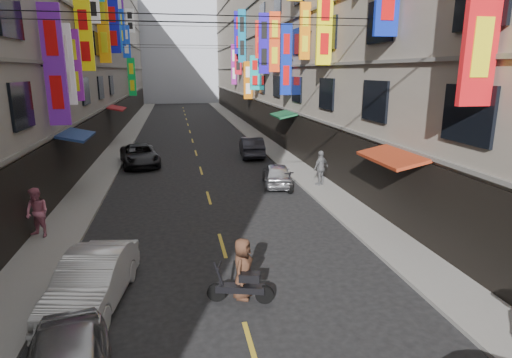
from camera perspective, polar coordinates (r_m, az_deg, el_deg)
name	(u,v)px	position (r m, az deg, el deg)	size (l,w,h in m)	color
sidewalk_left	(123,142)	(38.89, -17.36, 4.72)	(2.00, 90.00, 0.12)	slate
sidewalk_right	(258,138)	(39.34, 0.33, 5.46)	(2.00, 90.00, 0.12)	slate
building_row_left	(34,26)	(39.74, -27.44, 17.67)	(10.14, 90.00, 19.00)	gray
building_row_right	(325,31)	(40.61, 9.15, 18.91)	(10.14, 90.00, 19.00)	gray
haze_block	(179,45)	(88.31, -10.23, 17.20)	(18.00, 8.00, 22.00)	#A8ADBB
shop_signage	(194,25)	(31.41, -8.29, 19.71)	(14.00, 55.00, 12.49)	blue
street_awnings	(179,132)	(22.37, -10.18, 6.19)	(13.99, 35.20, 0.41)	#15501A
overhead_cables	(196,21)	(26.35, -7.98, 20.10)	(14.00, 38.04, 1.24)	black
lane_markings	(194,146)	(35.70, -8.25, 4.33)	(0.12, 80.20, 0.01)	gold
scooter_crossing	(241,287)	(11.75, -1.95, -14.20)	(1.77, 0.72, 1.14)	black
scooter_far_right	(284,182)	(22.20, 3.73, -0.41)	(0.64, 1.79, 1.14)	black
car_left_mid	(92,281)	(12.30, -20.99, -12.53)	(1.47, 4.22, 1.39)	silver
car_left_far	(140,155)	(29.06, -15.26, 3.08)	(2.26, 4.90, 1.36)	black
car_right_mid	(277,174)	(23.09, 2.80, 0.63)	(1.47, 3.65, 1.24)	#B9B9BE
car_right_far	(251,147)	(31.00, -0.60, 4.33)	(1.53, 4.38, 1.44)	#27272F
pedestrian_lfar	(37,213)	(17.46, -27.16, -4.03)	(0.89, 0.61, 1.84)	#C96A83
pedestrian_rfar	(321,168)	(22.92, 8.65, 1.48)	(1.09, 0.62, 1.86)	slate
pedestrian_crossing	(243,268)	(11.79, -1.80, -11.84)	(0.84, 0.57, 1.71)	#44291B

